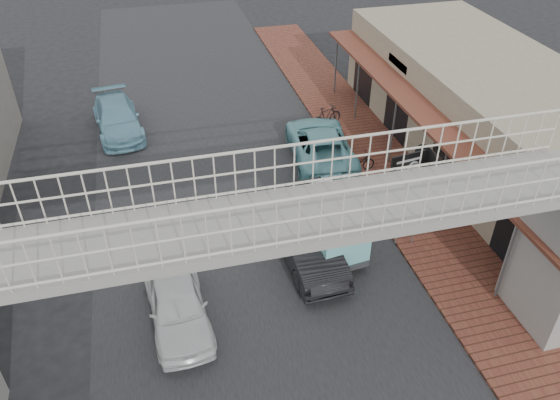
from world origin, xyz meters
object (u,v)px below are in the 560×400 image
dark_sedan (306,241)px  angkot_far (117,118)px  street_clock (412,177)px  motorcycle_near (357,163)px  arrow_sign (431,163)px  angkot_van (326,219)px  motorcycle_far (326,117)px  white_hatchback (177,302)px  angkot_curb (320,144)px

dark_sedan → angkot_far: (-5.83, 10.49, -0.06)m
street_clock → dark_sedan: bearing=-161.5°
motorcycle_near → arrow_sign: 4.79m
angkot_van → angkot_far: bearing=116.4°
angkot_far → motorcycle_far: angkot_far is taller
angkot_far → street_clock: street_clock is taller
white_hatchback → motorcycle_far: size_ratio=2.40×
white_hatchback → arrow_sign: bearing=9.4°
angkot_curb → arrow_sign: (1.84, -5.57, 2.16)m
angkot_van → motorcycle_near: size_ratio=2.45×
dark_sedan → street_clock: size_ratio=1.46×
dark_sedan → motorcycle_near: 5.62m
white_hatchback → dark_sedan: bearing=17.0°
arrow_sign → angkot_van: bearing=169.1°
white_hatchback → angkot_curb: angkot_curb is taller
angkot_curb → street_clock: size_ratio=1.70×
white_hatchback → angkot_far: white_hatchback is taller
dark_sedan → white_hatchback: bearing=-162.0°
white_hatchback → angkot_van: size_ratio=1.08×
arrow_sign → angkot_far: bearing=126.3°
dark_sedan → arrow_sign: arrow_sign is taller
motorcycle_far → white_hatchback: bearing=122.4°
angkot_van → motorcycle_far: size_ratio=2.23×
dark_sedan → angkot_van: size_ratio=1.19×
dark_sedan → street_clock: street_clock is taller
motorcycle_near → angkot_far: bearing=52.8°
angkot_van → street_clock: (2.67, -0.43, 1.52)m
dark_sedan → angkot_far: 12.00m
angkot_far → angkot_curb: bearing=-36.3°
white_hatchback → motorcycle_far: (7.82, 10.01, -0.08)m
angkot_curb → angkot_van: bearing=79.7°
angkot_van → arrow_sign: (3.41, -0.15, 1.76)m
white_hatchback → motorcycle_near: bearing=34.3°
dark_sedan → arrow_sign: bearing=2.0°
angkot_curb → arrow_sign: arrow_sign is taller
white_hatchback → street_clock: 8.22m
angkot_curb → angkot_far: size_ratio=1.11×
angkot_curb → motorcycle_near: (1.10, -1.48, -0.22)m
street_clock → arrow_sign: (0.74, 0.29, 0.25)m
white_hatchback → motorcycle_far: 12.70m
motorcycle_near → white_hatchback: bearing=123.6°
motorcycle_near → street_clock: 4.86m
dark_sedan → angkot_far: dark_sedan is taller
angkot_far → white_hatchback: bearing=-90.1°
angkot_van → street_clock: bearing=-16.4°
motorcycle_near → street_clock: (-0.00, -4.38, 2.13)m
white_hatchback → angkot_far: size_ratio=0.87×
angkot_curb → arrow_sign: 6.25m
angkot_far → street_clock: size_ratio=1.53×
dark_sedan → motorcycle_near: (3.47, 4.42, -0.23)m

